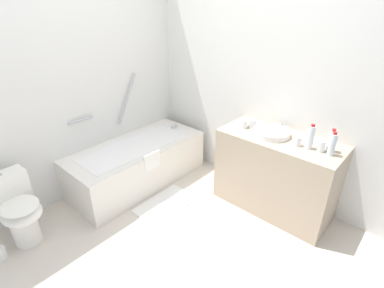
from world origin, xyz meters
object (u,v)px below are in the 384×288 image
Objects in this scene: water_bottle_0 at (311,137)px; drinking_glass_0 at (244,124)px; drinking_glass_1 at (298,141)px; drinking_glass_2 at (252,123)px; sink_basin at (272,133)px; bath_mat at (165,204)px; toilet at (17,209)px; sink_faucet at (281,126)px; water_bottle_2 at (332,141)px; bathtub at (138,162)px; drinking_glass_3 at (321,146)px; water_bottle_1 at (332,144)px.

water_bottle_0 is 0.70m from drinking_glass_0.
drinking_glass_1 reaches higher than drinking_glass_2.
bath_mat is at bearing 134.38° from sink_basin.
sink_basin is at bearing -100.16° from drinking_glass_2.
drinking_glass_1 is at bearing -99.33° from sink_basin.
sink_faucet is at bearing 54.59° from toilet.
sink_basin is 4.02× the size of drinking_glass_1.
drinking_glass_2 is (0.07, -0.06, 0.00)m from drinking_glass_0.
drinking_glass_0 reaches higher than bath_mat.
drinking_glass_2 is (0.01, 0.80, -0.06)m from water_bottle_2.
bathtub is 15.78× the size of drinking_glass_3.
water_bottle_2 is 2.49× the size of drinking_glass_2.
sink_faucet is at bearing -38.69° from bath_mat.
sink_basin is (2.00, -1.41, 0.51)m from toilet.
water_bottle_1 reaches higher than sink_basin.
drinking_glass_2 is (0.70, -1.12, 0.61)m from bathtub.
bathtub is 10.89× the size of sink_faucet.
toilet is at bearing 150.45° from drinking_glass_2.
water_bottle_1 is at bearing -88.29° from water_bottle_0.
water_bottle_1 is at bearing -94.90° from drinking_glass_2.
bathtub is 4.61× the size of sink_basin.
bath_mat is at bearing 121.16° from water_bottle_2.
sink_faucet is 1.80× the size of drinking_glass_0.
drinking_glass_0 reaches higher than sink_basin.
drinking_glass_3 is at bearing -94.65° from drinking_glass_2.
water_bottle_1 is at bearing -156.18° from water_bottle_2.
sink_basin is 0.55m from water_bottle_2.
drinking_glass_1 reaches higher than toilet.
drinking_glass_3 is (0.64, -1.86, 0.62)m from bathtub.
bath_mat is (-0.73, 1.17, -0.94)m from water_bottle_0.
drinking_glass_3 is at bearing -71.05° from bathtub.
drinking_glass_3 is (-0.06, -0.74, 0.01)m from drinking_glass_2.
water_bottle_0 is at bearing -81.11° from drinking_glass_1.
water_bottle_2 is (0.07, -0.16, -0.01)m from water_bottle_0.
bathtub reaches higher than sink_faucet.
drinking_glass_2 is at bearing -58.02° from bathtub.
water_bottle_2 is 0.86m from drinking_glass_0.
water_bottle_2 reaches higher than sink_faucet.
drinking_glass_0 is at bearing 141.27° from drinking_glass_2.
drinking_glass_0 is at bearing 89.89° from water_bottle_1.
sink_basin is 0.54× the size of bath_mat.
sink_faucet is 0.23× the size of bath_mat.
sink_faucet is at bearing -0.00° from sink_basin.
water_bottle_2 is at bearing -70.14° from bathtub.
water_bottle_0 is 0.65m from drinking_glass_2.
sink_basin is 1.65× the size of water_bottle_2.
sink_basin is at bearing 80.67° from drinking_glass_1.
water_bottle_2 is (0.06, 0.03, -0.00)m from water_bottle_1.
drinking_glass_3 is (0.02, -0.10, -0.06)m from water_bottle_0.
water_bottle_1 is 2.10× the size of drinking_glass_3.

